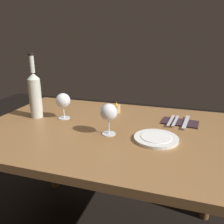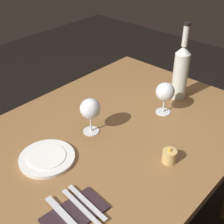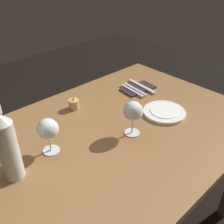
# 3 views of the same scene
# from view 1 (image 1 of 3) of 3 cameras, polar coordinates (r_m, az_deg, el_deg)

# --- Properties ---
(dining_table) EXTENTS (1.30, 0.90, 0.74)m
(dining_table) POSITION_cam_1_polar(r_m,az_deg,el_deg) (1.25, -1.48, -7.74)
(dining_table) COLOR olive
(dining_table) RESTS_ON ground
(wine_glass_left) EXTENTS (0.08, 0.08, 0.15)m
(wine_glass_left) POSITION_cam_1_polar(r_m,az_deg,el_deg) (1.35, -11.78, 2.63)
(wine_glass_left) COLOR white
(wine_glass_left) RESTS_ON dining_table
(wine_glass_right) EXTENTS (0.08, 0.08, 0.15)m
(wine_glass_right) POSITION_cam_1_polar(r_m,az_deg,el_deg) (1.11, -0.80, -0.23)
(wine_glass_right) COLOR white
(wine_glass_right) RESTS_ON dining_table
(wine_bottle) EXTENTS (0.07, 0.07, 0.36)m
(wine_bottle) POSITION_cam_1_polar(r_m,az_deg,el_deg) (1.41, -18.16, 4.23)
(wine_bottle) COLOR silver
(wine_bottle) RESTS_ON dining_table
(votive_candle) EXTENTS (0.05, 0.05, 0.07)m
(votive_candle) POSITION_cam_1_polar(r_m,az_deg,el_deg) (1.46, 1.04, 0.83)
(votive_candle) COLOR #DBB266
(votive_candle) RESTS_ON dining_table
(dinner_plate) EXTENTS (0.20, 0.20, 0.02)m
(dinner_plate) POSITION_cam_1_polar(r_m,az_deg,el_deg) (1.10, 10.64, -6.31)
(dinner_plate) COLOR white
(dinner_plate) RESTS_ON dining_table
(folded_napkin) EXTENTS (0.20, 0.13, 0.01)m
(folded_napkin) POSITION_cam_1_polar(r_m,az_deg,el_deg) (1.33, 16.17, -2.45)
(folded_napkin) COLOR #2D1E23
(folded_napkin) RESTS_ON dining_table
(fork_inner) EXTENTS (0.03, 0.18, 0.00)m
(fork_inner) POSITION_cam_1_polar(r_m,az_deg,el_deg) (1.33, 15.12, -2.08)
(fork_inner) COLOR silver
(fork_inner) RESTS_ON folded_napkin
(fork_outer) EXTENTS (0.03, 0.18, 0.00)m
(fork_outer) POSITION_cam_1_polar(r_m,az_deg,el_deg) (1.33, 14.05, -1.98)
(fork_outer) COLOR silver
(fork_outer) RESTS_ON folded_napkin
(table_knife) EXTENTS (0.04, 0.21, 0.00)m
(table_knife) POSITION_cam_1_polar(r_m,az_deg,el_deg) (1.33, 17.48, -2.31)
(table_knife) COLOR silver
(table_knife) RESTS_ON folded_napkin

